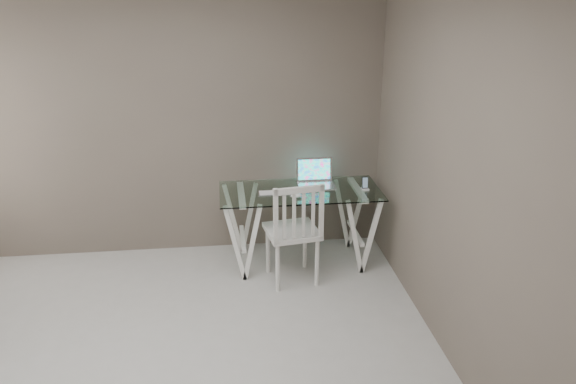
# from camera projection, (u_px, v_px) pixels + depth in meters

# --- Properties ---
(room) EXTENTS (4.50, 4.52, 2.71)m
(room) POSITION_uv_depth(u_px,v_px,m) (132.00, 148.00, 3.12)
(room) COLOR #A9A7A2
(room) RESTS_ON ground
(desk) EXTENTS (1.50, 0.70, 0.75)m
(desk) POSITION_uv_depth(u_px,v_px,m) (300.00, 226.00, 5.37)
(desk) COLOR silver
(desk) RESTS_ON ground
(chair) EXTENTS (0.51, 0.51, 0.98)m
(chair) POSITION_uv_depth(u_px,v_px,m) (295.00, 229.00, 4.93)
(chair) COLOR silver
(chair) RESTS_ON ground
(laptop) EXTENTS (0.35, 0.28, 0.24)m
(laptop) POSITION_uv_depth(u_px,v_px,m) (315.00, 179.00, 5.37)
(laptop) COLOR silver
(laptop) RESTS_ON desk
(keyboard) EXTENTS (0.31, 0.13, 0.01)m
(keyboard) POSITION_uv_depth(u_px,v_px,m) (275.00, 193.00, 5.17)
(keyboard) COLOR silver
(keyboard) RESTS_ON desk
(mouse) EXTENTS (0.10, 0.06, 0.03)m
(mouse) POSITION_uv_depth(u_px,v_px,m) (296.00, 196.00, 5.07)
(mouse) COLOR white
(mouse) RESTS_ON desk
(phone_dock) EXTENTS (0.07, 0.07, 0.13)m
(phone_dock) POSITION_uv_depth(u_px,v_px,m) (365.00, 186.00, 5.25)
(phone_dock) COLOR white
(phone_dock) RESTS_ON desk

